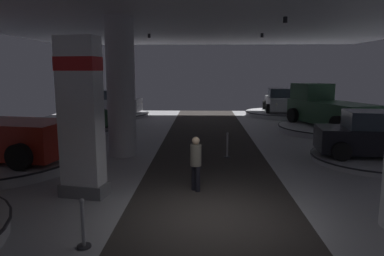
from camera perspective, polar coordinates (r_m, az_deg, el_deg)
name	(u,v)px	position (r m, az deg, el deg)	size (l,w,h in m)	color
ground	(213,219)	(8.60, 3.48, -14.48)	(24.00, 44.00, 0.06)	#B2B2B7
column_left	(121,88)	(14.37, -11.41, 6.41)	(1.12, 1.12, 5.50)	silver
brand_sign_pylon	(81,116)	(9.90, -17.51, 1.87)	(1.36, 0.87, 4.33)	slate
display_platform_mid_right	(374,158)	(15.12, 27.32, -4.38)	(4.62, 4.62, 0.23)	#B7B7BC
display_car_mid_right	(375,136)	(14.94, 27.45, -1.16)	(4.40, 2.66, 1.71)	black
display_platform_far_left	(83,128)	(21.21, -17.26, 0.05)	(4.97, 4.97, 0.29)	silver
display_car_far_left	(82,112)	(21.12, -17.39, 2.45)	(3.75, 4.52, 1.71)	#2D5638
display_platform_deep_right	(279,113)	(27.47, 13.90, 2.32)	(5.09, 5.09, 0.36)	silver
display_car_deep_right	(280,101)	(27.41, 13.97, 4.25)	(2.49, 4.34, 1.71)	silver
display_platform_far_right	(330,128)	(21.27, 21.35, -0.07)	(5.68, 5.68, 0.34)	silver
pickup_truck_far_right	(327,109)	(21.37, 20.97, 2.95)	(4.08, 5.70, 2.30)	#2D5638
display_platform_deep_left	(113,114)	(27.30, -12.69, 2.19)	(5.40, 5.40, 0.23)	#B7B7BC
display_car_deep_left	(112,103)	(27.22, -12.81, 3.99)	(4.35, 2.49, 1.71)	silver
visitor_walking_near	(196,160)	(10.09, 0.62, -5.23)	(0.32, 0.32, 1.59)	black
stanchion_a	(83,230)	(7.48, -17.17, -15.40)	(0.28, 0.28, 1.01)	#333338
stanchion_c	(227,148)	(14.09, 5.71, -3.28)	(0.28, 0.28, 1.01)	#333338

